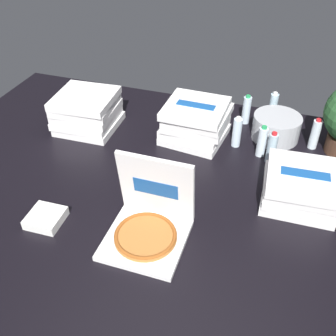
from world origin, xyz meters
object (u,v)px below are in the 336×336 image
open_pizza_box (149,222)px  pizza_stack_center_far (301,186)px  water_bottle_0 (273,107)px  water_bottle_3 (237,132)px  water_bottle_5 (262,142)px  pizza_stack_center_near (196,121)px  ice_bucket (276,127)px  pizza_stack_left_near (87,111)px  water_bottle_4 (272,148)px  napkin_pile (46,218)px  water_bottle_1 (315,134)px  water_bottle_2 (246,110)px

open_pizza_box → pizza_stack_center_far: 0.86m
water_bottle_0 → water_bottle_3: size_ratio=1.00×
water_bottle_5 → water_bottle_3: bearing=161.0°
pizza_stack_center_near → ice_bucket: pizza_stack_center_near is taller
pizza_stack_center_far → pizza_stack_left_near: pizza_stack_left_near is taller
pizza_stack_left_near → water_bottle_5: (1.20, 0.04, -0.02)m
pizza_stack_center_far → water_bottle_4: bearing=121.9°
pizza_stack_left_near → water_bottle_5: bearing=1.8°
pizza_stack_center_near → napkin_pile: size_ratio=2.51×
water_bottle_0 → water_bottle_1: same height
ice_bucket → pizza_stack_left_near: bearing=-167.9°
pizza_stack_center_far → water_bottle_0: (-0.25, 0.83, 0.00)m
water_bottle_1 → pizza_stack_center_far: bearing=-95.5°
open_pizza_box → water_bottle_5: size_ratio=1.92×
pizza_stack_center_near → pizza_stack_left_near: size_ratio=1.03×
water_bottle_5 → napkin_pile: size_ratio=1.23×
napkin_pile → water_bottle_3: bearing=51.2°
water_bottle_0 → water_bottle_3: bearing=-113.9°
water_bottle_1 → water_bottle_4: (-0.25, -0.24, 0.00)m
open_pizza_box → water_bottle_3: open_pizza_box is taller
pizza_stack_center_near → ice_bucket: 0.54m
water_bottle_5 → open_pizza_box: bearing=-116.8°
water_bottle_4 → water_bottle_5: bearing=142.9°
water_bottle_0 → napkin_pile: size_ratio=1.23×
water_bottle_0 → ice_bucket: bearing=-77.6°
water_bottle_4 → water_bottle_1: bearing=44.7°
pizza_stack_left_near → water_bottle_3: size_ratio=1.99×
pizza_stack_left_near → water_bottle_1: bearing=8.6°
water_bottle_5 → napkin_pile: 1.36m
pizza_stack_center_far → water_bottle_3: bearing=135.6°
water_bottle_3 → napkin_pile: size_ratio=1.23×
pizza_stack_center_near → water_bottle_5: 0.46m
pizza_stack_left_near → napkin_pile: 0.94m
ice_bucket → water_bottle_1: water_bottle_1 is taller
pizza_stack_center_near → water_bottle_2: size_ratio=2.05×
water_bottle_0 → water_bottle_2: (-0.17, -0.10, 0.00)m
ice_bucket → water_bottle_4: (0.00, -0.29, 0.02)m
water_bottle_3 → water_bottle_4: 0.26m
water_bottle_3 → pizza_stack_center_far: bearing=-44.4°
ice_bucket → napkin_pile: bearing=-131.4°
open_pizza_box → pizza_stack_center_near: bearing=90.9°
open_pizza_box → water_bottle_5: bearing=63.2°
pizza_stack_left_near → water_bottle_4: size_ratio=1.99×
water_bottle_2 → water_bottle_5: size_ratio=1.00×
water_bottle_2 → pizza_stack_center_near: bearing=-134.7°
pizza_stack_left_near → water_bottle_2: bearing=21.2°
ice_bucket → water_bottle_2: (-0.23, 0.13, 0.02)m
water_bottle_1 → napkin_pile: water_bottle_1 is taller
water_bottle_1 → ice_bucket: bearing=170.6°
pizza_stack_center_far → water_bottle_1: water_bottle_1 is taller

